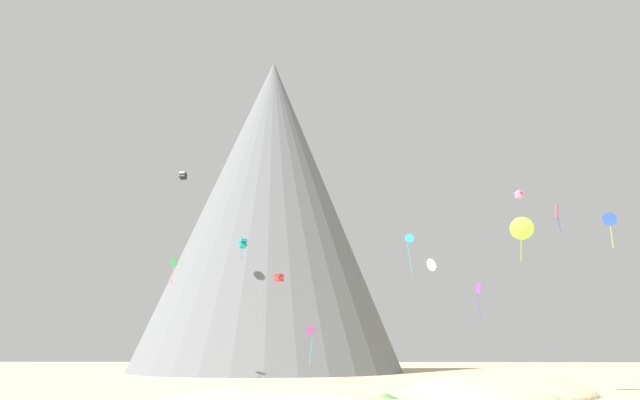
{
  "coord_description": "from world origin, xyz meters",
  "views": [
    {
      "loc": [
        1.72,
        -31.7,
        3.89
      ],
      "look_at": [
        -1.73,
        36.8,
        22.25
      ],
      "focal_mm": 31.93,
      "sensor_mm": 36.0,
      "label": 1
    }
  ],
  "objects_px": {
    "kite_red_low": "(279,278)",
    "kite_lime_mid": "(522,228)",
    "kite_teal_mid": "(243,244)",
    "kite_green_mid": "(173,266)",
    "bush_low_patch": "(387,396)",
    "kite_cyan_mid": "(409,240)",
    "kite_black_high": "(183,175)",
    "kite_rainbow_mid": "(557,213)",
    "kite_white_low": "(432,265)",
    "bush_scatter_east": "(211,396)",
    "kite_pink_high": "(519,194)",
    "kite_violet_low": "(479,293)",
    "kite_magenta_low": "(310,332)",
    "rock_massif": "(260,230)",
    "kite_blue_mid": "(609,220)"
  },
  "relations": [
    {
      "from": "rock_massif",
      "to": "kite_rainbow_mid",
      "type": "distance_m",
      "value": 70.6
    },
    {
      "from": "kite_pink_high",
      "to": "bush_low_patch",
      "type": "bearing_deg",
      "value": 18.89
    },
    {
      "from": "bush_low_patch",
      "to": "kite_teal_mid",
      "type": "xyz_separation_m",
      "value": [
        -18.81,
        30.77,
        19.24
      ]
    },
    {
      "from": "kite_teal_mid",
      "to": "kite_rainbow_mid",
      "type": "xyz_separation_m",
      "value": [
        38.63,
        -20.86,
        -0.85
      ]
    },
    {
      "from": "kite_black_high",
      "to": "kite_white_low",
      "type": "distance_m",
      "value": 54.07
    },
    {
      "from": "kite_green_mid",
      "to": "kite_white_low",
      "type": "bearing_deg",
      "value": -159.47
    },
    {
      "from": "kite_cyan_mid",
      "to": "kite_white_low",
      "type": "distance_m",
      "value": 21.68
    },
    {
      "from": "kite_pink_high",
      "to": "rock_massif",
      "type": "bearing_deg",
      "value": -72.93
    },
    {
      "from": "kite_cyan_mid",
      "to": "kite_black_high",
      "type": "height_order",
      "value": "kite_black_high"
    },
    {
      "from": "kite_violet_low",
      "to": "kite_red_low",
      "type": "xyz_separation_m",
      "value": [
        -28.83,
        -7.67,
        1.45
      ]
    },
    {
      "from": "kite_red_low",
      "to": "kite_lime_mid",
      "type": "xyz_separation_m",
      "value": [
        27.22,
        -20.65,
        2.21
      ]
    },
    {
      "from": "kite_magenta_low",
      "to": "kite_teal_mid",
      "type": "height_order",
      "value": "kite_teal_mid"
    },
    {
      "from": "kite_teal_mid",
      "to": "kite_blue_mid",
      "type": "xyz_separation_m",
      "value": [
        40.9,
        -27.86,
        -3.22
      ]
    },
    {
      "from": "kite_lime_mid",
      "to": "kite_green_mid",
      "type": "xyz_separation_m",
      "value": [
        -43.6,
        25.42,
        0.28
      ]
    },
    {
      "from": "rock_massif",
      "to": "kite_lime_mid",
      "type": "relative_size",
      "value": 15.02
    },
    {
      "from": "kite_red_low",
      "to": "kite_pink_high",
      "type": "bearing_deg",
      "value": 134.96
    },
    {
      "from": "bush_scatter_east",
      "to": "kite_blue_mid",
      "type": "distance_m",
      "value": 40.62
    },
    {
      "from": "kite_red_low",
      "to": "kite_black_high",
      "type": "height_order",
      "value": "kite_black_high"
    },
    {
      "from": "kite_magenta_low",
      "to": "kite_lime_mid",
      "type": "bearing_deg",
      "value": 49.71
    },
    {
      "from": "kite_cyan_mid",
      "to": "kite_green_mid",
      "type": "xyz_separation_m",
      "value": [
        -34.07,
        8.46,
        -1.86
      ]
    },
    {
      "from": "kite_violet_low",
      "to": "kite_green_mid",
      "type": "height_order",
      "value": "kite_green_mid"
    },
    {
      "from": "kite_teal_mid",
      "to": "kite_green_mid",
      "type": "xyz_separation_m",
      "value": [
        -10.35,
        0.08,
        -3.18
      ]
    },
    {
      "from": "kite_white_low",
      "to": "kite_pink_high",
      "type": "distance_m",
      "value": 38.27
    },
    {
      "from": "bush_low_patch",
      "to": "kite_red_low",
      "type": "bearing_deg",
      "value": 116.1
    },
    {
      "from": "kite_black_high",
      "to": "kite_rainbow_mid",
      "type": "xyz_separation_m",
      "value": [
        50.35,
        -27.28,
        -13.69
      ]
    },
    {
      "from": "kite_magenta_low",
      "to": "kite_rainbow_mid",
      "type": "height_order",
      "value": "kite_rainbow_mid"
    },
    {
      "from": "kite_red_low",
      "to": "kite_lime_mid",
      "type": "bearing_deg",
      "value": 88.49
    },
    {
      "from": "bush_scatter_east",
      "to": "kite_red_low",
      "type": "height_order",
      "value": "kite_red_low"
    },
    {
      "from": "kite_green_mid",
      "to": "rock_massif",
      "type": "bearing_deg",
      "value": -40.32
    },
    {
      "from": "kite_violet_low",
      "to": "kite_black_high",
      "type": "bearing_deg",
      "value": -85.98
    },
    {
      "from": "bush_low_patch",
      "to": "kite_blue_mid",
      "type": "distance_m",
      "value": 27.45
    },
    {
      "from": "rock_massif",
      "to": "kite_white_low",
      "type": "distance_m",
      "value": 71.62
    },
    {
      "from": "bush_low_patch",
      "to": "kite_pink_high",
      "type": "xyz_separation_m",
      "value": [
        22.71,
        31.88,
        26.63
      ]
    },
    {
      "from": "bush_low_patch",
      "to": "kite_green_mid",
      "type": "distance_m",
      "value": 45.38
    },
    {
      "from": "kite_lime_mid",
      "to": "kite_magenta_low",
      "type": "relative_size",
      "value": 0.95
    },
    {
      "from": "bush_scatter_east",
      "to": "kite_rainbow_mid",
      "type": "distance_m",
      "value": 40.95
    },
    {
      "from": "kite_magenta_low",
      "to": "kite_rainbow_mid",
      "type": "distance_m",
      "value": 33.7
    },
    {
      "from": "bush_scatter_east",
      "to": "kite_lime_mid",
      "type": "height_order",
      "value": "kite_lime_mid"
    },
    {
      "from": "bush_low_patch",
      "to": "rock_massif",
      "type": "bearing_deg",
      "value": 108.41
    },
    {
      "from": "bush_low_patch",
      "to": "kite_black_high",
      "type": "distance_m",
      "value": 57.83
    },
    {
      "from": "kite_cyan_mid",
      "to": "kite_magenta_low",
      "type": "bearing_deg",
      "value": -10.53
    },
    {
      "from": "kite_cyan_mid",
      "to": "kite_violet_low",
      "type": "bearing_deg",
      "value": -137.58
    },
    {
      "from": "kite_violet_low",
      "to": "kite_black_high",
      "type": "height_order",
      "value": "kite_black_high"
    },
    {
      "from": "kite_black_high",
      "to": "kite_pink_high",
      "type": "distance_m",
      "value": 53.78
    },
    {
      "from": "bush_scatter_east",
      "to": "kite_teal_mid",
      "type": "xyz_separation_m",
      "value": [
        -3.8,
        32.21,
        19.17
      ]
    },
    {
      "from": "kite_white_low",
      "to": "kite_rainbow_mid",
      "type": "relative_size",
      "value": 0.43
    },
    {
      "from": "kite_green_mid",
      "to": "kite_rainbow_mid",
      "type": "xyz_separation_m",
      "value": [
        48.97,
        -20.94,
        2.33
      ]
    },
    {
      "from": "kite_violet_low",
      "to": "kite_lime_mid",
      "type": "bearing_deg",
      "value": 4.99
    },
    {
      "from": "kite_red_low",
      "to": "kite_teal_mid",
      "type": "height_order",
      "value": "kite_teal_mid"
    },
    {
      "from": "kite_lime_mid",
      "to": "kite_magenta_low",
      "type": "distance_m",
      "value": 30.88
    }
  ]
}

